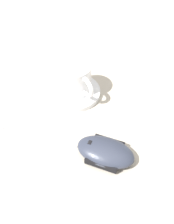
# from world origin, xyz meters

# --- Properties ---
(ground_plane) EXTENTS (3.00, 3.00, 0.00)m
(ground_plane) POSITION_xyz_m (0.00, 0.00, 0.00)
(ground_plane) COLOR #B2A899
(saucer) EXTENTS (0.14, 0.14, 0.01)m
(saucer) POSITION_xyz_m (0.07, -0.07, 0.01)
(saucer) COLOR white
(saucer) RESTS_ON ground
(coffee_cup) EXTENTS (0.08, 0.11, 0.07)m
(coffee_cup) POSITION_xyz_m (0.06, -0.07, 0.05)
(coffee_cup) COLOR white
(coffee_cup) RESTS_ON saucer
(computer_mouse) EXTENTS (0.12, 0.13, 0.03)m
(computer_mouse) POSITION_xyz_m (0.11, 0.12, 0.02)
(computer_mouse) COLOR #2D3342
(computer_mouse) RESTS_ON ground
(mouse_cable) EXTENTS (0.13, 0.14, 0.00)m
(mouse_cable) POSITION_xyz_m (0.20, -0.00, 0.00)
(mouse_cable) COLOR gray
(mouse_cable) RESTS_ON ground
(napkin_under_glass) EXTENTS (0.14, 0.14, 0.00)m
(napkin_under_glass) POSITION_xyz_m (-0.11, 0.09, 0.00)
(napkin_under_glass) COLOR white
(napkin_under_glass) RESTS_ON ground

